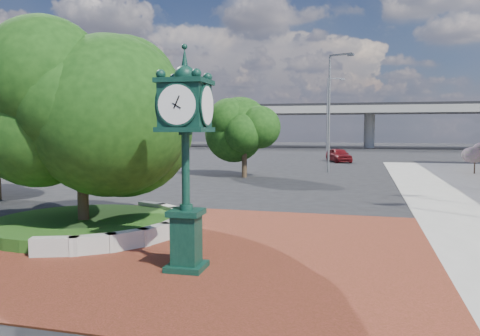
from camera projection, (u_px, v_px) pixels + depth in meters
name	position (u px, v px, depth m)	size (l,w,h in m)	color
ground	(227.00, 240.00, 14.43)	(200.00, 200.00, 0.00)	black
plaza	(217.00, 247.00, 13.46)	(12.00, 12.00, 0.04)	#5F2B16
planter_wall	(146.00, 227.00, 15.09)	(2.96, 6.77, 0.54)	#9E9B93
grass_bed	(84.00, 225.00, 15.68)	(6.10, 6.10, 0.40)	#1C4112
overpass	(339.00, 110.00, 81.37)	(90.00, 12.00, 7.50)	#9E9B93
tree_planter	(81.00, 120.00, 15.38)	(5.20, 5.20, 6.33)	#38281C
tree_street	(244.00, 131.00, 32.51)	(4.40, 4.40, 5.45)	#38281C
post_clock	(186.00, 150.00, 11.07)	(1.15, 1.15, 5.31)	black
parked_car	(339.00, 155.00, 47.34)	(1.68, 4.19, 1.43)	maroon
street_lamp_near	(332.00, 104.00, 35.61)	(1.91, 0.94, 8.98)	slate
street_lamp_far	(329.00, 111.00, 53.05)	(1.98, 0.78, 9.09)	slate
shrub_far	(475.00, 153.00, 34.90)	(1.20, 1.20, 2.20)	#38281C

